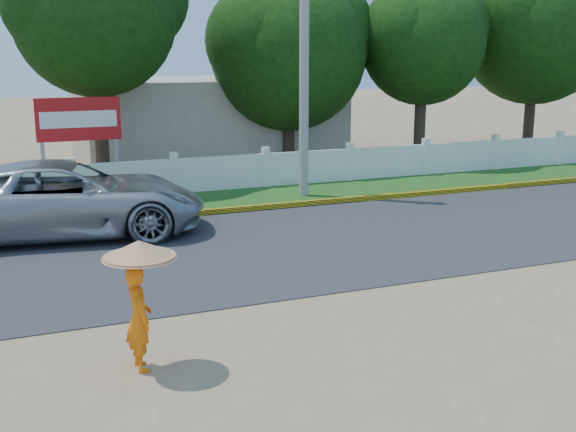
% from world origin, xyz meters
% --- Properties ---
extents(ground, '(120.00, 120.00, 0.00)m').
position_xyz_m(ground, '(0.00, 0.00, 0.00)').
color(ground, '#9E8460').
rests_on(ground, ground).
extents(road, '(60.00, 7.00, 0.02)m').
position_xyz_m(road, '(0.00, 4.50, 0.01)').
color(road, '#38383A').
rests_on(road, ground).
extents(grass_verge, '(60.00, 3.50, 0.03)m').
position_xyz_m(grass_verge, '(0.00, 9.75, 0.01)').
color(grass_verge, '#2D601E').
rests_on(grass_verge, ground).
extents(curb, '(40.00, 0.18, 0.16)m').
position_xyz_m(curb, '(0.00, 8.05, 0.08)').
color(curb, yellow).
rests_on(curb, ground).
extents(fence, '(40.00, 0.10, 1.10)m').
position_xyz_m(fence, '(0.00, 11.20, 0.55)').
color(fence, silver).
rests_on(fence, ground).
extents(building_near, '(10.00, 6.00, 3.20)m').
position_xyz_m(building_near, '(3.00, 18.00, 1.60)').
color(building_near, '#B7AD99').
rests_on(building_near, ground).
extents(utility_pole, '(0.28, 0.28, 9.17)m').
position_xyz_m(utility_pole, '(3.55, 9.42, 4.59)').
color(utility_pole, gray).
rests_on(utility_pole, ground).
extents(vehicle, '(6.84, 3.86, 1.80)m').
position_xyz_m(vehicle, '(-3.55, 7.25, 0.90)').
color(vehicle, '#A1A4A9').
rests_on(vehicle, ground).
extents(monk_with_parasol, '(1.02, 1.02, 1.86)m').
position_xyz_m(monk_with_parasol, '(-3.36, -0.80, 1.21)').
color(monk_with_parasol, orange).
rests_on(monk_with_parasol, ground).
extents(billboard, '(2.50, 0.13, 2.95)m').
position_xyz_m(billboard, '(-2.61, 12.30, 2.14)').
color(billboard, gray).
rests_on(billboard, ground).
extents(tree_row, '(36.40, 7.08, 8.24)m').
position_xyz_m(tree_row, '(4.39, 14.09, 4.70)').
color(tree_row, '#473828').
rests_on(tree_row, ground).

